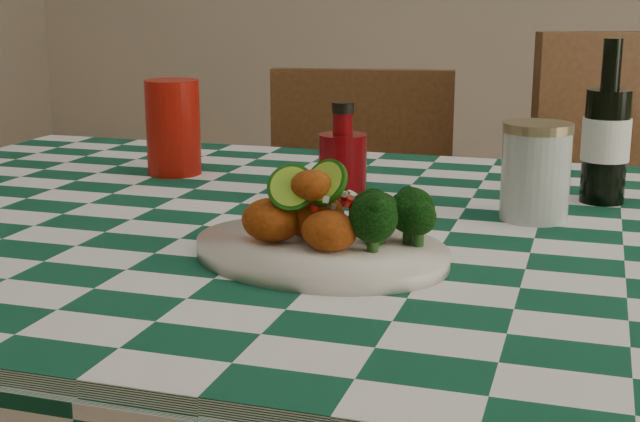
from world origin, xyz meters
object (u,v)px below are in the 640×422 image
(ketchup_bottle, at_px, (343,152))
(beer_bottle, at_px, (607,122))
(plate, at_px, (320,251))
(wooden_chair_left, at_px, (352,288))
(fried_chicken_pile, at_px, (314,207))
(red_tumbler, at_px, (173,127))
(mason_jar, at_px, (536,172))

(ketchup_bottle, bearing_deg, beer_bottle, 16.88)
(plate, relative_size, wooden_chair_left, 0.33)
(ketchup_bottle, bearing_deg, wooden_chair_left, 103.82)
(fried_chicken_pile, relative_size, red_tumbler, 0.84)
(plate, distance_m, fried_chicken_pile, 0.05)
(wooden_chair_left, bearing_deg, red_tumbler, -119.73)
(fried_chicken_pile, distance_m, wooden_chair_left, 0.96)
(plate, xyz_separation_m, mason_jar, (0.21, 0.25, 0.05))
(ketchup_bottle, bearing_deg, fried_chicken_pile, -80.56)
(fried_chicken_pile, xyz_separation_m, ketchup_bottle, (-0.05, 0.28, 0.01))
(fried_chicken_pile, bearing_deg, beer_bottle, 51.43)
(red_tumbler, bearing_deg, mason_jar, -12.79)
(fried_chicken_pile, relative_size, wooden_chair_left, 0.14)
(ketchup_bottle, bearing_deg, red_tumbler, 161.03)
(red_tumbler, relative_size, wooden_chair_left, 0.17)
(red_tumbler, relative_size, ketchup_bottle, 1.08)
(plate, relative_size, beer_bottle, 1.31)
(fried_chicken_pile, height_order, mason_jar, mason_jar)
(fried_chicken_pile, bearing_deg, ketchup_bottle, 99.44)
(ketchup_bottle, xyz_separation_m, beer_bottle, (0.35, 0.11, 0.04))
(red_tumbler, height_order, beer_bottle, beer_bottle)
(red_tumbler, xyz_separation_m, beer_bottle, (0.67, -0.00, 0.04))
(plate, distance_m, ketchup_bottle, 0.29)
(plate, relative_size, mason_jar, 2.35)
(red_tumbler, xyz_separation_m, wooden_chair_left, (0.17, 0.47, -0.41))
(beer_bottle, bearing_deg, red_tumbler, 179.82)
(plate, height_order, red_tumbler, red_tumbler)
(mason_jar, bearing_deg, fried_chicken_pile, -131.09)
(beer_bottle, distance_m, wooden_chair_left, 0.82)
(fried_chicken_pile, distance_m, mason_jar, 0.34)
(red_tumbler, bearing_deg, wooden_chair_left, 69.56)
(mason_jar, relative_size, beer_bottle, 0.56)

